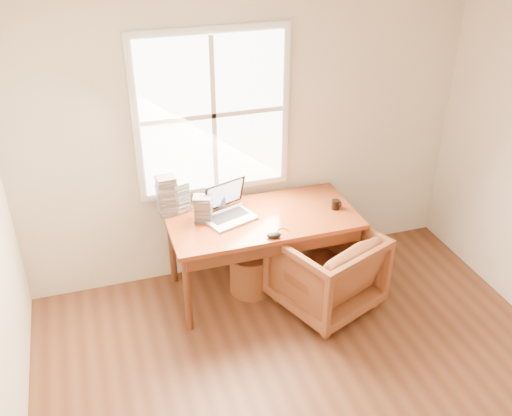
{
  "coord_description": "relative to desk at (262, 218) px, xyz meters",
  "views": [
    {
      "loc": [
        -1.31,
        -2.13,
        3.22
      ],
      "look_at": [
        -0.11,
        1.65,
        0.93
      ],
      "focal_mm": 40.0,
      "sensor_mm": 36.0,
      "label": 1
    }
  ],
  "objects": [
    {
      "name": "armchair",
      "position": [
        0.44,
        -0.38,
        -0.37
      ],
      "size": [
        1.01,
        1.02,
        0.72
      ],
      "primitive_type": "imported",
      "rotation": [
        0.0,
        0.0,
        3.52
      ],
      "color": "brown",
      "rests_on": "room_shell"
    },
    {
      "name": "cd_stack_d",
      "position": [
        -0.31,
        0.28,
        0.11
      ],
      "size": [
        0.17,
        0.16,
        0.18
      ],
      "primitive_type": "cube",
      "rotation": [
        0.0,
        0.0,
        -0.37
      ],
      "color": "silver",
      "rests_on": "desk"
    },
    {
      "name": "cd_stack_c",
      "position": [
        -0.75,
        0.29,
        0.19
      ],
      "size": [
        0.17,
        0.15,
        0.35
      ],
      "primitive_type": "cube",
      "rotation": [
        0.0,
        0.0,
        0.11
      ],
      "color": "#9A9CA7",
      "rests_on": "desk"
    },
    {
      "name": "mouse",
      "position": [
        -0.02,
        -0.34,
        0.04
      ],
      "size": [
        0.13,
        0.09,
        0.04
      ],
      "primitive_type": "ellipsoid",
      "rotation": [
        0.0,
        0.0,
        -0.18
      ],
      "color": "black",
      "rests_on": "desk"
    },
    {
      "name": "desk",
      "position": [
        0.0,
        0.0,
        0.0
      ],
      "size": [
        1.6,
        0.8,
        0.04
      ],
      "primitive_type": "cube",
      "color": "brown",
      "rests_on": "room_shell"
    },
    {
      "name": "cd_stack_b",
      "position": [
        -0.49,
        0.1,
        0.13
      ],
      "size": [
        0.18,
        0.17,
        0.22
      ],
      "primitive_type": "cube",
      "rotation": [
        0.0,
        0.0,
        -0.33
      ],
      "color": "#29292F",
      "rests_on": "desk"
    },
    {
      "name": "wicker_stool",
      "position": [
        -0.11,
        0.0,
        -0.54
      ],
      "size": [
        0.44,
        0.44,
        0.37
      ],
      "primitive_type": "cylinder",
      "rotation": [
        0.0,
        0.0,
        -0.19
      ],
      "color": "brown",
      "rests_on": "room_shell"
    },
    {
      "name": "cd_stack_a",
      "position": [
        -0.64,
        0.31,
        0.16
      ],
      "size": [
        0.18,
        0.17,
        0.28
      ],
      "primitive_type": "cube",
      "rotation": [
        0.0,
        0.0,
        0.35
      ],
      "color": "silver",
      "rests_on": "desk"
    },
    {
      "name": "coffee_mug",
      "position": [
        0.64,
        -0.07,
        0.06
      ],
      "size": [
        0.08,
        0.08,
        0.08
      ],
      "primitive_type": "cylinder",
      "rotation": [
        0.0,
        0.0,
        0.08
      ],
      "color": "black",
      "rests_on": "desk"
    },
    {
      "name": "room_shell",
      "position": [
        -0.02,
        -1.64,
        0.59
      ],
      "size": [
        4.04,
        4.54,
        2.64
      ],
      "color": "brown",
      "rests_on": "ground"
    },
    {
      "name": "laptop",
      "position": [
        -0.28,
        0.04,
        0.15
      ],
      "size": [
        0.46,
        0.47,
        0.27
      ],
      "primitive_type": null,
      "rotation": [
        0.0,
        0.0,
        0.34
      ],
      "color": "silver",
      "rests_on": "desk"
    }
  ]
}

